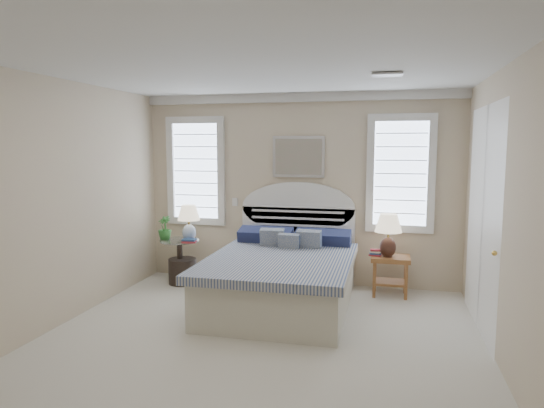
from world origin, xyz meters
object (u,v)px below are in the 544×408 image
Objects in this scene: side_table_left at (180,257)px; floor_pot at (182,271)px; lamp_right at (388,231)px; lamp_left at (189,219)px; bed at (283,274)px; nightstand_right at (390,267)px.

side_table_left is 0.21m from floor_pot.
side_table_left is at bearing -178.84° from lamp_right.
lamp_right reaches higher than floor_pot.
lamp_left is (0.16, -0.01, 0.56)m from side_table_left.
bed is at bearing -152.67° from lamp_right.
nightstand_right reaches higher than floor_pot.
bed reaches higher than lamp_right.
side_table_left reaches higher than floor_pot.
floor_pot is at bearing -178.48° from lamp_left.
bed reaches higher than lamp_left.
side_table_left is 1.22× the size of lamp_left.
bed is at bearing -21.22° from lamp_left.
lamp_left is at bearing 158.78° from bed.
lamp_left is at bearing 1.52° from floor_pot.
lamp_right is at bearing -134.32° from nightstand_right.
floor_pot is (0.04, -0.02, -0.21)m from side_table_left.
lamp_left is (-2.79, -0.11, 0.56)m from nightstand_right.
bed is 3.98× the size of lamp_right.
nightstand_right is 1.02× the size of lamp_left.
bed is 4.40× the size of lamp_left.
bed is at bearing -151.97° from nightstand_right.
lamp_right is (1.26, 0.65, 0.49)m from bed.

